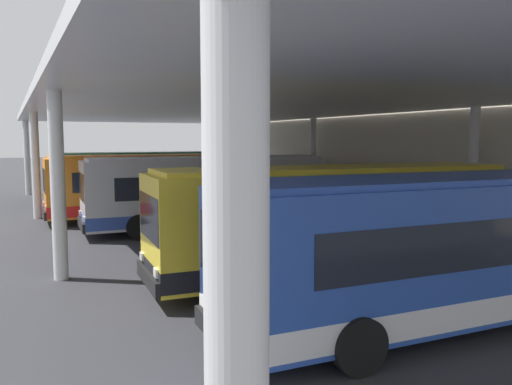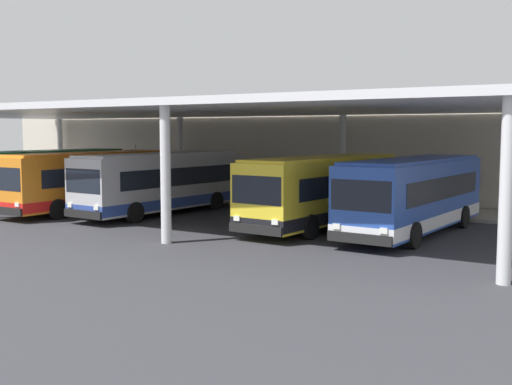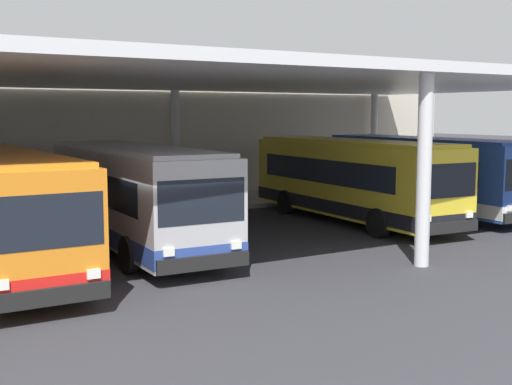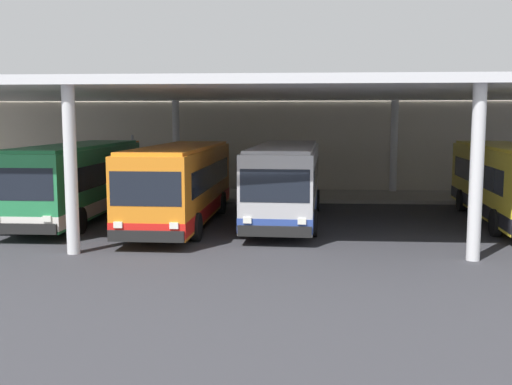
# 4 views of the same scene
# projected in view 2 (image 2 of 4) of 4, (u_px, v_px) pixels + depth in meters

# --- Properties ---
(ground_plane) EXTENTS (200.00, 200.00, 0.00)m
(ground_plane) POSITION_uv_depth(u_px,v_px,m) (101.00, 223.00, 29.80)
(ground_plane) COLOR #333338
(platform_kerb) EXTENTS (42.00, 4.50, 0.18)m
(platform_kerb) POSITION_uv_depth(u_px,v_px,m) (240.00, 199.00, 39.67)
(platform_kerb) COLOR gray
(platform_kerb) RESTS_ON ground
(station_building_facade) EXTENTS (48.00, 1.60, 6.72)m
(station_building_facade) POSITION_uv_depth(u_px,v_px,m) (267.00, 145.00, 42.08)
(station_building_facade) COLOR beige
(station_building_facade) RESTS_ON ground
(canopy_shelter) EXTENTS (40.00, 17.00, 5.55)m
(canopy_shelter) POSITION_uv_depth(u_px,v_px,m) (175.00, 112.00, 33.91)
(canopy_shelter) COLOR silver
(canopy_shelter) RESTS_ON ground
(bus_nearest_bay) EXTENTS (2.76, 10.54, 3.17)m
(bus_nearest_bay) POSITION_uv_depth(u_px,v_px,m) (48.00, 176.00, 37.39)
(bus_nearest_bay) COLOR #28844C
(bus_nearest_bay) RESTS_ON ground
(bus_second_bay) EXTENTS (2.83, 10.57, 3.17)m
(bus_second_bay) POSITION_uv_depth(u_px,v_px,m) (90.00, 180.00, 34.13)
(bus_second_bay) COLOR orange
(bus_second_bay) RESTS_ON ground
(bus_middle_bay) EXTENTS (3.04, 10.63, 3.17)m
(bus_middle_bay) POSITION_uv_depth(u_px,v_px,m) (163.00, 182.00, 32.86)
(bus_middle_bay) COLOR #B7B7BC
(bus_middle_bay) RESTS_ON ground
(bus_far_bay) EXTENTS (3.14, 10.66, 3.17)m
(bus_far_bay) POSITION_uv_depth(u_px,v_px,m) (324.00, 190.00, 28.38)
(bus_far_bay) COLOR yellow
(bus_far_bay) RESTS_ON ground
(bus_departing) EXTENTS (2.99, 10.61, 3.17)m
(bus_departing) POSITION_uv_depth(u_px,v_px,m) (414.00, 195.00, 26.37)
(bus_departing) COLOR #284CA8
(bus_departing) RESTS_ON ground
(bench_waiting) EXTENTS (1.80, 0.45, 0.92)m
(bench_waiting) POSITION_uv_depth(u_px,v_px,m) (115.00, 182.00, 45.46)
(bench_waiting) COLOR #383D47
(bench_waiting) RESTS_ON platform_kerb
(trash_bin) EXTENTS (0.52, 0.52, 0.98)m
(trash_bin) POSITION_uv_depth(u_px,v_px,m) (133.00, 184.00, 43.95)
(trash_bin) COLOR #236638
(trash_bin) RESTS_ON platform_kerb
(banner_sign) EXTENTS (0.70, 0.12, 3.20)m
(banner_sign) POSITION_uv_depth(u_px,v_px,m) (136.00, 165.00, 43.07)
(banner_sign) COLOR #B2B2B7
(banner_sign) RESTS_ON platform_kerb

